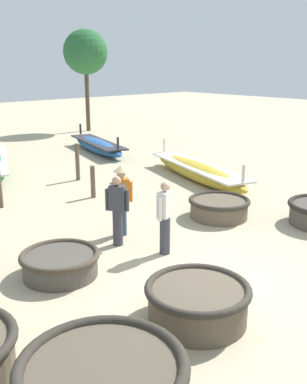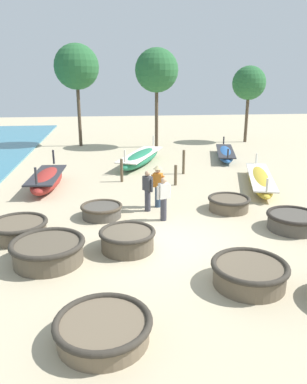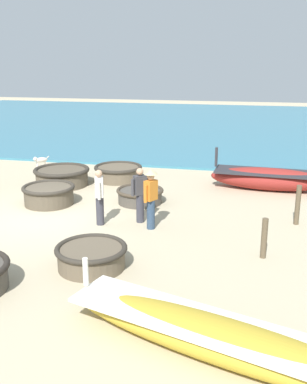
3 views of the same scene
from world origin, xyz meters
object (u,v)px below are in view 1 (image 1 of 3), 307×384
(long_boat_white_hull, at_px, (198,171))
(tree_leftmost, at_px, (86,53))
(coracle_far_right, at_px, (198,301))
(coracle_weathered, at_px, (60,263))
(coracle_far_left, at_px, (103,382))
(fisherman_crouching, at_px, (165,216))
(fisherman_by_coracle, at_px, (121,196))
(mooring_post_shoreline, at_px, (93,182))
(mooring_post_mid_beach, at_px, (77,162))
(coracle_upturned, at_px, (219,207))
(long_boat_ochre_hull, at_px, (98,146))
(fisherman_with_hat, at_px, (117,209))

(long_boat_white_hull, xyz_separation_m, tree_leftmost, (3.77, 12.21, 4.13))
(coracle_far_right, bearing_deg, coracle_weathered, 105.58)
(coracle_far_left, relative_size, long_boat_white_hull, 0.36)
(long_boat_white_hull, relative_size, fisherman_crouching, 3.63)
(coracle_far_right, xyz_separation_m, long_boat_white_hull, (6.51, 5.98, -0.02))
(coracle_far_right, height_order, fisherman_by_coracle, fisherman_by_coracle)
(mooring_post_shoreline, relative_size, tree_leftmost, 0.17)
(fisherman_by_coracle, bearing_deg, tree_leftmost, 58.52)
(coracle_weathered, bearing_deg, fisherman_by_coracle, 21.86)
(coracle_far_left, bearing_deg, mooring_post_mid_beach, 58.68)
(coracle_upturned, distance_m, tree_leftmost, 17.01)
(fisherman_crouching, relative_size, tree_leftmost, 0.27)
(coracle_far_left, height_order, mooring_post_shoreline, mooring_post_shoreline)
(long_boat_white_hull, relative_size, fisherman_by_coracle, 3.41)
(coracle_far_right, height_order, coracle_weathered, coracle_far_right)
(coracle_weathered, xyz_separation_m, tree_leftmost, (11.07, 15.40, 4.18))
(coracle_upturned, relative_size, coracle_far_right, 0.96)
(coracle_upturned, distance_m, long_boat_ochre_hull, 9.85)
(coracle_weathered, bearing_deg, fisherman_crouching, -14.88)
(mooring_post_shoreline, xyz_separation_m, tree_leftmost, (7.66, 11.56, 3.96))
(long_boat_ochre_hull, relative_size, long_boat_white_hull, 0.90)
(coracle_weathered, xyz_separation_m, coracle_far_left, (-1.41, -3.33, 0.10))
(mooring_post_mid_beach, relative_size, tree_leftmost, 0.22)
(coracle_upturned, bearing_deg, mooring_post_mid_beach, 95.85)
(coracle_weathered, height_order, tree_leftmost, tree_leftmost)
(coracle_weathered, xyz_separation_m, long_boat_white_hull, (7.29, 3.19, 0.05))
(coracle_weathered, distance_m, fisherman_crouching, 2.33)
(fisherman_by_coracle, bearing_deg, mooring_post_mid_beach, 67.97)
(coracle_weathered, bearing_deg, fisherman_with_hat, 14.80)
(fisherman_crouching, relative_size, mooring_post_mid_beach, 1.24)
(mooring_post_mid_beach, bearing_deg, fisherman_with_hat, -114.46)
(long_boat_white_hull, bearing_deg, fisherman_by_coracle, -155.64)
(tree_leftmost, bearing_deg, fisherman_with_hat, -122.00)
(coracle_upturned, height_order, coracle_weathered, coracle_upturned)
(coracle_weathered, height_order, long_boat_ochre_hull, long_boat_ochre_hull)
(coracle_far_right, bearing_deg, fisherman_crouching, 57.72)
(fisherman_crouching, distance_m, tree_leftmost, 18.64)
(mooring_post_mid_beach, xyz_separation_m, mooring_post_shoreline, (-0.80, -2.07, -0.15))
(coracle_upturned, height_order, fisherman_by_coracle, fisherman_by_coracle)
(coracle_upturned, relative_size, tree_leftmost, 0.28)
(coracle_weathered, height_order, coracle_far_left, coracle_far_left)
(long_boat_ochre_hull, height_order, long_boat_white_hull, long_boat_white_hull)
(coracle_weathered, relative_size, mooring_post_mid_beach, 1.19)
(coracle_far_left, height_order, fisherman_with_hat, fisherman_with_hat)
(coracle_upturned, relative_size, mooring_post_mid_beach, 1.26)
(coracle_far_left, relative_size, fisherman_by_coracle, 1.21)
(coracle_weathered, height_order, fisherman_crouching, fisherman_crouching)
(coracle_far_left, distance_m, fisherman_by_coracle, 5.55)
(coracle_upturned, xyz_separation_m, tree_leftmost, (6.27, 15.26, 4.16))
(coracle_far_left, xyz_separation_m, fisherman_by_coracle, (3.58, 4.20, 0.60))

